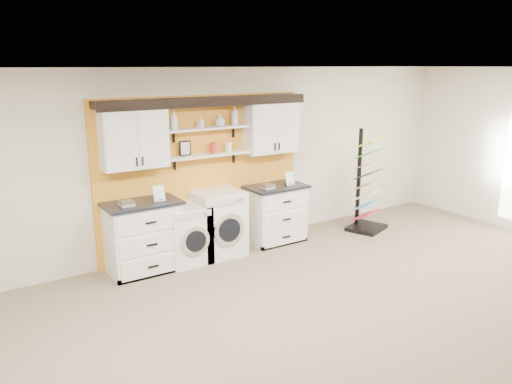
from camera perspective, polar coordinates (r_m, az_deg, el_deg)
floor at (r=5.21m, az=16.22°, el=-19.20°), size 10.00×10.00×0.00m
ceiling at (r=4.38m, az=18.82°, el=13.18°), size 10.00×10.00×0.00m
wall_back at (r=7.68m, az=-6.17°, el=3.50°), size 10.00×0.00×10.00m
accent_panel at (r=7.69m, az=-6.01°, el=1.99°), size 3.40×0.07×2.40m
upper_cabinet_left at (r=6.97m, az=-13.81°, el=6.07°), size 0.90×0.35×0.84m
upper_cabinet_right at (r=8.01m, az=1.69°, el=7.50°), size 0.90×0.35×0.84m
shelf_lower at (r=7.48m, az=-5.49°, el=4.24°), size 1.32×0.28×0.03m
shelf_upper at (r=7.42m, az=-5.57°, el=7.28°), size 1.32×0.28×0.03m
crown_molding at (r=7.39m, az=-5.69°, el=10.35°), size 3.30×0.41×0.13m
picture_frame at (r=7.35m, az=-8.11°, el=4.97°), size 0.18×0.02×0.22m
canister_red at (r=7.51m, az=-4.83°, el=5.03°), size 0.11×0.11×0.16m
canister_cream at (r=7.63m, az=-3.18°, el=5.13°), size 0.10×0.10×0.14m
base_cabinet_left at (r=7.15m, az=-12.73°, el=-5.03°), size 1.04×0.66×1.01m
base_cabinet_right at (r=8.17m, az=2.23°, el=-2.46°), size 0.96×0.66×0.94m
washer at (r=7.40m, az=-8.09°, el=-4.73°), size 0.62×0.71×0.86m
dryer at (r=7.62m, az=-4.36°, el=-3.56°), size 0.71×0.71×1.00m
sample_rack at (r=8.93m, az=12.51°, el=-0.79°), size 0.79×0.73×1.78m
soap_bottle_a at (r=7.17m, az=-9.36°, el=8.13°), size 0.14×0.14×0.27m
soap_bottle_b at (r=7.36m, az=-6.37°, el=7.97°), size 0.10×0.10×0.17m
soap_bottle_c at (r=7.51m, az=-4.18°, el=8.22°), size 0.16×0.16×0.19m
soap_bottle_d at (r=7.63m, az=-2.45°, el=8.73°), size 0.15×0.15×0.29m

